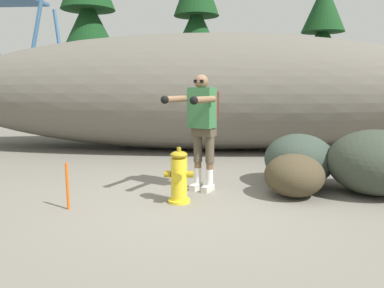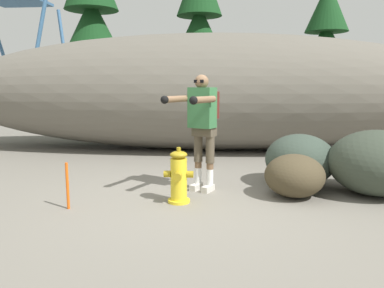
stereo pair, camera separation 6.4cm
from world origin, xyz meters
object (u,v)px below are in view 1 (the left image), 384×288
fire_hydrant (179,177)px  boulder_large (299,159)px  utility_worker (202,118)px  boulder_small (294,175)px  boulder_mid (376,162)px  survey_stake (68,186)px

fire_hydrant → boulder_large: bearing=30.7°
fire_hydrant → utility_worker: bearing=64.8°
boulder_large → boulder_small: size_ratio=1.32×
fire_hydrant → boulder_mid: bearing=12.1°
boulder_mid → boulder_small: (-1.19, -0.19, -0.17)m
fire_hydrant → boulder_small: bearing=14.1°
boulder_large → fire_hydrant: bearing=-149.3°
boulder_small → survey_stake: bearing=-165.3°
fire_hydrant → utility_worker: 0.99m
boulder_mid → boulder_small: bearing=-170.8°
utility_worker → boulder_large: size_ratio=1.50×
utility_worker → boulder_mid: 2.58m
fire_hydrant → boulder_large: (1.79, 1.06, 0.06)m
boulder_large → utility_worker: bearing=-162.7°
boulder_mid → survey_stake: (-4.15, -0.97, -0.17)m
boulder_mid → boulder_small: 1.21m
utility_worker → survey_stake: size_ratio=2.85×
fire_hydrant → boulder_large: size_ratio=0.66×
boulder_small → survey_stake: (-2.97, -0.78, -0.00)m
boulder_mid → fire_hydrant: bearing=-167.9°
fire_hydrant → boulder_mid: 2.85m
survey_stake → boulder_mid: bearing=13.2°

